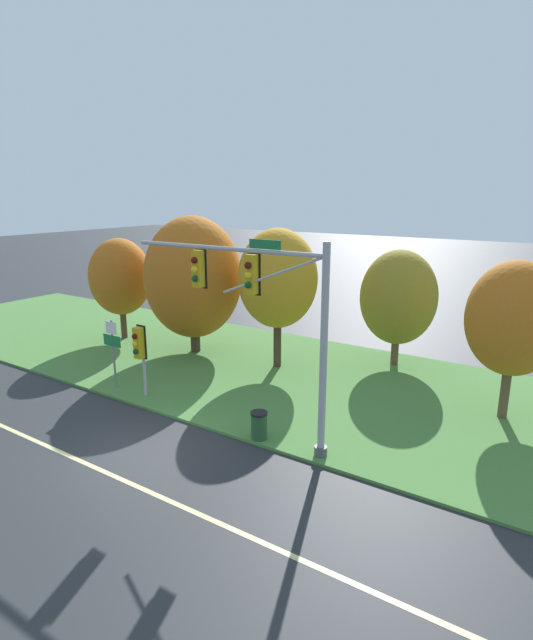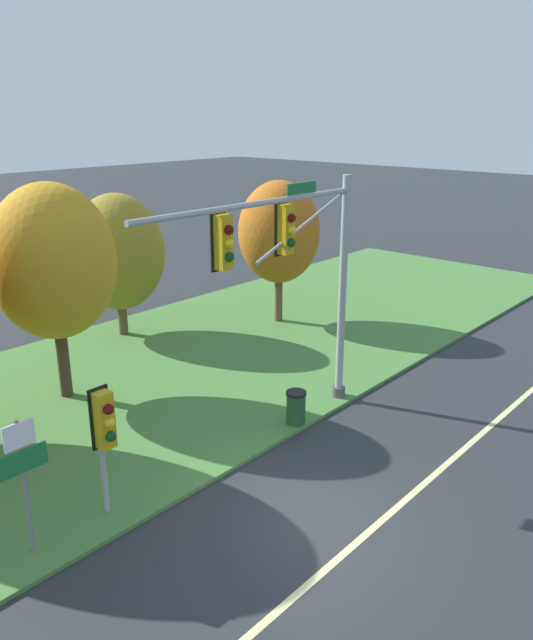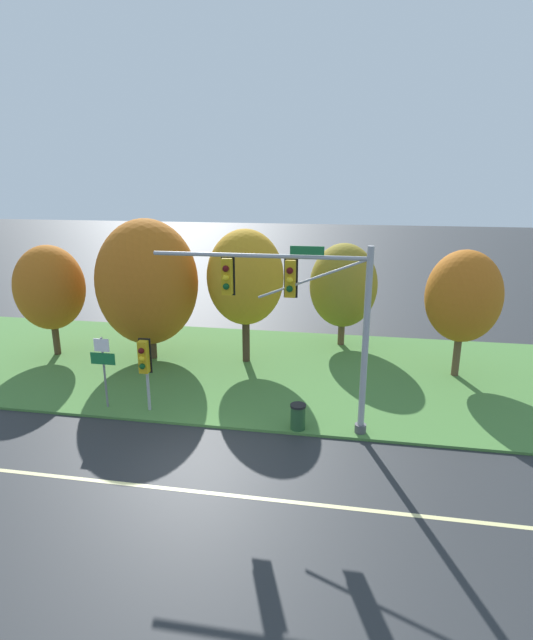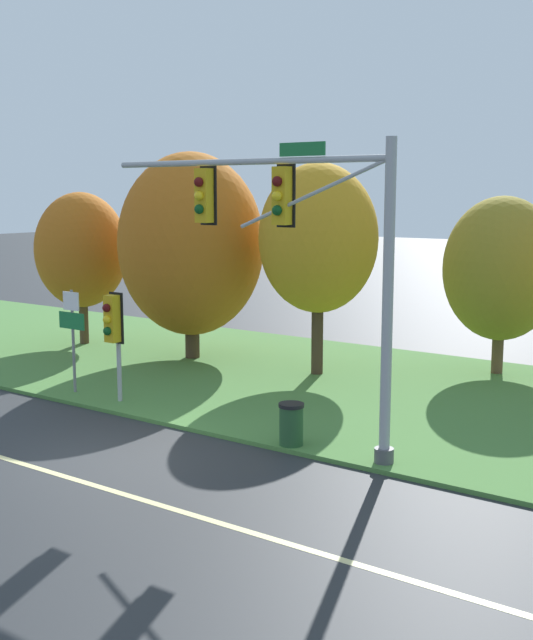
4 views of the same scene
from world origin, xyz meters
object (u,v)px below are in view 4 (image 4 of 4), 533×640
tree_left_of_mast (191,245)px  pedestrian_signal_near_kerb (113,325)px  trash_bin (291,424)px  traffic_signal_mast (300,239)px  route_sign_post (72,326)px  tree_nearest_road (81,250)px  tree_mid_verge (501,269)px  tree_behind_signpost (318,239)px

tree_left_of_mast → pedestrian_signal_near_kerb: bearing=-69.3°
pedestrian_signal_near_kerb → trash_bin: size_ratio=3.11×
traffic_signal_mast → tree_left_of_mast: 9.90m
pedestrian_signal_near_kerb → route_sign_post: bearing=176.0°
route_sign_post → trash_bin: 7.60m
traffic_signal_mast → trash_bin: 4.00m
route_sign_post → trash_bin: size_ratio=3.05×
pedestrian_signal_near_kerb → tree_left_of_mast: 6.21m
tree_left_of_mast → trash_bin: 10.38m
pedestrian_signal_near_kerb → route_sign_post: pedestrian_signal_near_kerb is taller
route_sign_post → pedestrian_signal_near_kerb: bearing=-4.0°
pedestrian_signal_near_kerb → route_sign_post: size_ratio=1.02×
tree_nearest_road → tree_mid_verge: (13.97, 3.93, -0.21)m
traffic_signal_mast → pedestrian_signal_near_kerb: bearing=177.9°
pedestrian_signal_near_kerb → tree_mid_verge: size_ratio=0.54×
tree_nearest_road → trash_bin: size_ratio=5.87×
tree_left_of_mast → tree_behind_signpost: 4.68m
tree_nearest_road → tree_mid_verge: 14.51m
pedestrian_signal_near_kerb → tree_mid_verge: 11.58m
traffic_signal_mast → pedestrian_signal_near_kerb: 6.36m
tree_nearest_road → tree_behind_signpost: 9.59m
traffic_signal_mast → tree_nearest_road: size_ratio=1.36×
pedestrian_signal_near_kerb → tree_left_of_mast: tree_left_of_mast is taller
tree_behind_signpost → trash_bin: tree_behind_signpost is taller
pedestrian_signal_near_kerb → tree_behind_signpost: 6.76m
tree_mid_verge → trash_bin: size_ratio=5.75×
tree_mid_verge → route_sign_post: bearing=-133.8°
traffic_signal_mast → pedestrian_signal_near_kerb: (-5.88, 0.21, -2.40)m
traffic_signal_mast → tree_nearest_road: 14.02m
route_sign_post → tree_left_of_mast: bearing=94.3°
route_sign_post → traffic_signal_mast: bearing=-2.5°
tree_left_of_mast → trash_bin: size_ratio=7.25×
traffic_signal_mast → trash_bin: (-0.13, -0.12, -3.99)m
tree_nearest_road → trash_bin: bearing=-23.7°
tree_behind_signpost → tree_mid_verge: 5.57m
trash_bin → route_sign_post: bearing=176.5°
traffic_signal_mast → tree_behind_signpost: (-3.34, 6.14, -0.38)m
route_sign_post → tree_behind_signpost: bearing=53.8°
traffic_signal_mast → tree_nearest_road: traffic_signal_mast is taller
traffic_signal_mast → pedestrian_signal_near_kerb: size_ratio=2.56×
tree_nearest_road → tree_left_of_mast: 4.90m
tree_behind_signpost → tree_left_of_mast: bearing=-175.8°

